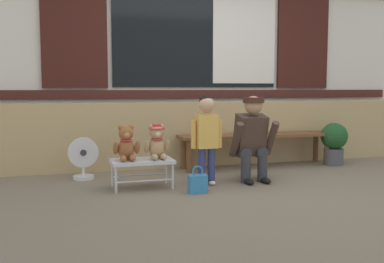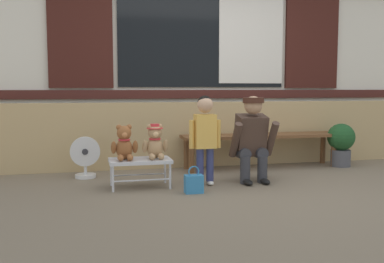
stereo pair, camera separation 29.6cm
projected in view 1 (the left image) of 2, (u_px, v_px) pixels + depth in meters
The scene contains 12 objects.
ground_plane at pixel (249, 187), 4.63m from camera, with size 60.00×60.00×0.00m, color #756651.
brick_low_wall at pixel (206, 133), 5.95m from camera, with size 6.75×0.25×0.85m, color tan.
shop_facade at pixel (195, 42), 6.32m from camera, with size 6.89×0.26×3.37m.
wooden_bench_long at pixel (257, 139), 5.77m from camera, with size 2.10×0.40×0.44m.
small_display_bench at pixel (142, 163), 4.56m from camera, with size 0.64×0.36×0.30m.
teddy_bear_plain at pixel (126, 144), 4.49m from camera, with size 0.28×0.26×0.36m.
teddy_bear_with_hat at pixel (157, 142), 4.58m from camera, with size 0.28×0.27×0.36m.
child_standing at pixel (207, 130), 4.67m from camera, with size 0.35×0.18×0.96m.
adult_crouching at pixel (252, 138), 4.90m from camera, with size 0.50×0.49×0.95m.
handbag_on_ground at pixel (198, 183), 4.36m from camera, with size 0.18×0.11×0.27m.
potted_plant at pixel (334, 141), 5.95m from camera, with size 0.36×0.36×0.57m.
floor_fan at pixel (83, 158), 5.00m from camera, with size 0.34×0.24×0.48m.
Camera 1 is at (-1.90, -4.18, 1.03)m, focal length 41.21 mm.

